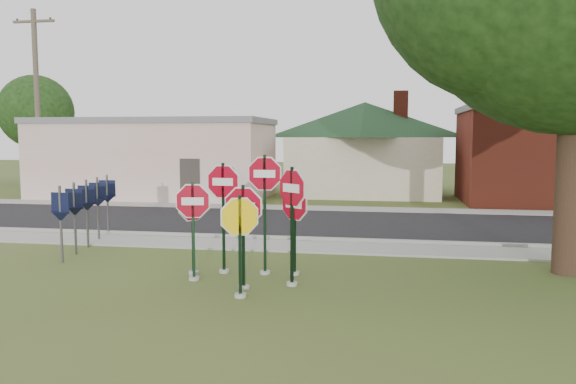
% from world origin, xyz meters
% --- Properties ---
extents(ground, '(120.00, 120.00, 0.00)m').
position_xyz_m(ground, '(0.00, 0.00, 0.00)').
color(ground, '#3B531F').
rests_on(ground, ground).
extents(sidewalk_near, '(60.00, 1.60, 0.06)m').
position_xyz_m(sidewalk_near, '(0.00, 5.50, 0.03)').
color(sidewalk_near, gray).
rests_on(sidewalk_near, ground).
extents(road, '(60.00, 7.00, 0.04)m').
position_xyz_m(road, '(0.00, 10.00, 0.02)').
color(road, black).
rests_on(road, ground).
extents(sidewalk_far, '(60.00, 1.60, 0.06)m').
position_xyz_m(sidewalk_far, '(0.00, 14.30, 0.03)').
color(sidewalk_far, gray).
rests_on(sidewalk_far, ground).
extents(curb, '(60.00, 0.20, 0.14)m').
position_xyz_m(curb, '(0.00, 6.50, 0.07)').
color(curb, gray).
rests_on(curb, ground).
extents(stop_sign_center, '(1.15, 0.24, 2.36)m').
position_xyz_m(stop_sign_center, '(0.25, 0.85, 1.45)').
color(stop_sign_center, '#9D9B93').
rests_on(stop_sign_center, ground).
extents(stop_sign_yellow, '(0.98, 0.50, 2.19)m').
position_xyz_m(stop_sign_yellow, '(0.34, 0.24, 1.31)').
color(stop_sign_yellow, '#9D9B93').
rests_on(stop_sign_yellow, ground).
extents(stop_sign_left, '(1.07, 0.24, 2.35)m').
position_xyz_m(stop_sign_left, '(-1.04, 1.38, 1.44)').
color(stop_sign_left, '#9D9B93').
rests_on(stop_sign_left, ground).
extents(stop_sign_right, '(0.89, 0.75, 2.72)m').
position_xyz_m(stop_sign_right, '(1.22, 1.30, 1.72)').
color(stop_sign_right, '#9D9B93').
rests_on(stop_sign_right, ground).
extents(stop_sign_back_right, '(1.12, 0.24, 2.94)m').
position_xyz_m(stop_sign_back_right, '(0.43, 2.21, 1.88)').
color(stop_sign_back_right, '#9D9B93').
rests_on(stop_sign_back_right, ground).
extents(stop_sign_back_left, '(1.12, 0.24, 2.75)m').
position_xyz_m(stop_sign_back_left, '(-0.57, 2.18, 1.73)').
color(stop_sign_back_left, '#9D9B93').
rests_on(stop_sign_back_left, ground).
extents(stop_sign_far_right, '(0.90, 0.60, 2.21)m').
position_xyz_m(stop_sign_far_right, '(1.13, 2.25, 1.33)').
color(stop_sign_far_right, '#9D9B93').
rests_on(stop_sign_far_right, ground).
extents(stop_sign_far_left, '(0.64, 0.90, 2.21)m').
position_xyz_m(stop_sign_far_left, '(-1.23, 1.88, 1.33)').
color(stop_sign_far_left, '#9D9B93').
rests_on(stop_sign_far_left, ground).
extents(route_sign_row, '(1.43, 4.63, 2.00)m').
position_xyz_m(route_sign_row, '(-5.40, 4.50, 1.22)').
color(route_sign_row, '#59595E').
rests_on(route_sign_row, ground).
extents(building_stucco, '(12.20, 6.20, 4.20)m').
position_xyz_m(building_stucco, '(-9.00, 18.00, 2.15)').
color(building_stucco, silver).
rests_on(building_stucco, ground).
extents(building_house, '(11.60, 11.60, 6.20)m').
position_xyz_m(building_house, '(2.00, 22.00, 3.65)').
color(building_house, beige).
rests_on(building_house, ground).
extents(building_brick, '(10.20, 6.20, 4.75)m').
position_xyz_m(building_brick, '(12.00, 18.50, 2.40)').
color(building_brick, maroon).
rests_on(building_brick, ground).
extents(utility_pole_near, '(2.20, 0.26, 9.50)m').
position_xyz_m(utility_pole_near, '(-14.00, 15.20, 4.97)').
color(utility_pole_near, '#493C31').
rests_on(utility_pole_near, ground).
extents(bg_tree_left, '(4.90, 4.90, 7.35)m').
position_xyz_m(bg_tree_left, '(-20.00, 24.00, 4.88)').
color(bg_tree_left, black).
rests_on(bg_tree_left, ground).
extents(pedestrian, '(0.72, 0.54, 1.82)m').
position_xyz_m(pedestrian, '(-3.77, 14.20, 0.97)').
color(pedestrian, black).
rests_on(pedestrian, sidewalk_far).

